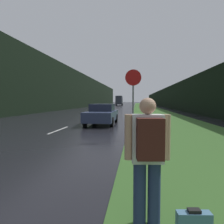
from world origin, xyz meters
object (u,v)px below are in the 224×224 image
Objects in this scene: hitchhiker_with_backpack at (148,154)px; delivery_truck at (119,100)px; stop_sign at (133,97)px; suitcase at (194,224)px; car_passing_near at (102,114)px.

hitchhiker_with_backpack is 76.34m from delivery_truck.
stop_sign is 6.14m from hitchhiker_with_backpack.
suitcase is 76.51m from delivery_truck.
delivery_truck is at bearing 95.24° from stop_sign.
hitchhiker_with_backpack is 1.03m from suitcase.
hitchhiker_with_backpack is (0.28, -6.07, -0.88)m from stop_sign.
delivery_truck reaches higher than stop_sign.
stop_sign is 70.27m from delivery_truck.
stop_sign is 0.65× the size of car_passing_near.
stop_sign is at bearing 91.94° from suitcase.
hitchhiker_with_backpack is 12.14m from car_passing_near.
delivery_truck is at bearing 89.49° from suitcase.
delivery_truck is at bearing 89.07° from hitchhiker_with_backpack.
stop_sign is at bearing 86.67° from hitchhiker_with_backpack.
suitcase is at bearing -82.10° from stop_sign.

